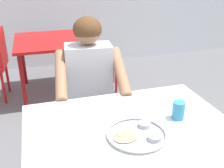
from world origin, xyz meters
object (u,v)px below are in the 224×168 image
object	(u,v)px
thali_tray	(137,134)
diner_foreground	(90,85)
drinking_cup	(179,110)
chair_foreground	(88,97)
table_background_red	(48,46)
table_foreground	(132,142)
chair_red_right	(96,52)

from	to	relation	value
thali_tray	diner_foreground	bearing A→B (deg)	94.97
drinking_cup	chair_foreground	distance (m)	0.99
chair_foreground	diner_foreground	world-z (taller)	diner_foreground
thali_tray	table_background_red	size ratio (longest dim) A/B	0.32
drinking_cup	table_foreground	bearing A→B (deg)	-173.75
drinking_cup	diner_foreground	size ratio (longest dim) A/B	0.08
thali_tray	chair_foreground	world-z (taller)	chair_foreground
table_background_red	chair_red_right	size ratio (longest dim) A/B	1.10
table_background_red	thali_tray	bearing A→B (deg)	-83.24
chair_red_right	diner_foreground	bearing A→B (deg)	-104.96
diner_foreground	chair_foreground	bearing A→B (deg)	84.59
table_background_red	chair_red_right	distance (m)	0.59
table_foreground	diner_foreground	size ratio (longest dim) A/B	0.90
table_foreground	drinking_cup	bearing A→B (deg)	6.25
chair_foreground	chair_red_right	distance (m)	1.26
table_foreground	thali_tray	distance (m)	0.11
thali_tray	diner_foreground	distance (m)	0.76
table_foreground	drinking_cup	size ratio (longest dim) A/B	10.83
table_foreground	thali_tray	size ratio (longest dim) A/B	3.63
table_foreground	drinking_cup	world-z (taller)	drinking_cup
chair_red_right	drinking_cup	bearing A→B (deg)	-91.18
chair_foreground	diner_foreground	xyz separation A→B (m)	(-0.02, -0.23, 0.21)
thali_tray	table_background_red	bearing A→B (deg)	96.76
table_foreground	chair_foreground	size ratio (longest dim) A/B	1.23
chair_foreground	table_foreground	bearing A→B (deg)	-87.21
table_foreground	thali_tray	bearing A→B (deg)	-90.74
table_background_red	chair_red_right	world-z (taller)	chair_red_right
table_foreground	table_background_red	xyz separation A→B (m)	(-0.26, 2.15, -0.06)
chair_foreground	table_background_red	bearing A→B (deg)	100.04
diner_foreground	drinking_cup	bearing A→B (deg)	-62.95
table_foreground	chair_foreground	distance (m)	0.94
chair_foreground	chair_red_right	xyz separation A→B (m)	(0.36, 1.20, -0.00)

